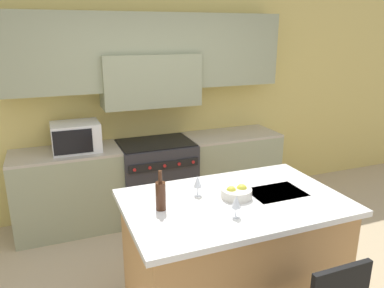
# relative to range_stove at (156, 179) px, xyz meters

# --- Properties ---
(back_cabinetry) EXTENTS (10.00, 0.46, 2.70)m
(back_cabinetry) POSITION_rel_range_stove_xyz_m (0.00, 0.27, 1.12)
(back_cabinetry) COLOR #DBC166
(back_cabinetry) RESTS_ON ground_plane
(back_counter) EXTENTS (3.24, 0.62, 0.93)m
(back_counter) POSITION_rel_range_stove_xyz_m (-0.00, 0.02, -0.00)
(back_counter) COLOR gray
(back_counter) RESTS_ON ground_plane
(range_stove) EXTENTS (0.88, 0.70, 0.93)m
(range_stove) POSITION_rel_range_stove_xyz_m (0.00, 0.00, 0.00)
(range_stove) COLOR #2D2D33
(range_stove) RESTS_ON ground_plane
(microwave) EXTENTS (0.51, 0.41, 0.31)m
(microwave) POSITION_rel_range_stove_xyz_m (-0.89, 0.02, 0.62)
(microwave) COLOR silver
(microwave) RESTS_ON back_counter
(kitchen_island) EXTENTS (1.70, 1.09, 0.94)m
(kitchen_island) POSITION_rel_range_stove_xyz_m (0.13, -1.77, 0.01)
(kitchen_island) COLOR #B7844C
(kitchen_island) RESTS_ON ground_plane
(wine_bottle) EXTENTS (0.08, 0.08, 0.30)m
(wine_bottle) POSITION_rel_range_stove_xyz_m (-0.46, -1.72, 0.59)
(wine_bottle) COLOR #422314
(wine_bottle) RESTS_ON kitchen_island
(wine_glass_near) EXTENTS (0.07, 0.07, 0.17)m
(wine_glass_near) POSITION_rel_range_stove_xyz_m (-0.00, -2.03, 0.59)
(wine_glass_near) COLOR white
(wine_glass_near) RESTS_ON kitchen_island
(wine_glass_far) EXTENTS (0.07, 0.07, 0.17)m
(wine_glass_far) POSITION_rel_range_stove_xyz_m (-0.11, -1.59, 0.59)
(wine_glass_far) COLOR white
(wine_glass_far) RESTS_ON kitchen_island
(fruit_bowl) EXTENTS (0.24, 0.24, 0.10)m
(fruit_bowl) POSITION_rel_range_stove_xyz_m (0.16, -1.74, 0.52)
(fruit_bowl) COLOR silver
(fruit_bowl) RESTS_ON kitchen_island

